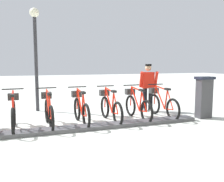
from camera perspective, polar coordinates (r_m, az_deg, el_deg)
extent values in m
plane|color=beige|center=(6.16, -8.32, -9.25)|extent=(60.00, 60.00, 0.00)
cube|color=#47474C|center=(6.15, -8.33, -8.80)|extent=(0.44, 6.87, 0.10)
cube|color=#38383D|center=(7.87, 21.13, -1.72)|extent=(0.28, 0.44, 1.20)
cube|color=#194C8C|center=(7.94, 20.53, 0.92)|extent=(0.03, 0.30, 0.40)
cube|color=black|center=(7.81, 21.33, 2.93)|extent=(0.36, 0.52, 0.08)
torus|color=black|center=(7.21, 14.38, -4.34)|extent=(0.67, 0.08, 0.67)
torus|color=black|center=(8.07, 10.06, -3.08)|extent=(0.67, 0.08, 0.67)
cylinder|color=red|center=(7.74, 11.41, -1.42)|extent=(0.60, 0.06, 0.70)
cylinder|color=red|center=(7.47, 12.82, -2.02)|extent=(0.16, 0.05, 0.61)
cylinder|color=red|center=(7.66, 11.70, 0.74)|extent=(0.69, 0.06, 0.11)
cylinder|color=red|center=(7.39, 13.42, -4.27)|extent=(0.43, 0.04, 0.09)
cylinder|color=red|center=(7.29, 13.75, -2.03)|extent=(0.33, 0.04, 0.56)
cylinder|color=red|center=(8.00, 10.22, -0.95)|extent=(0.10, 0.04, 0.62)
cube|color=black|center=(7.37, 13.14, 0.45)|extent=(0.22, 0.10, 0.06)
cylinder|color=black|center=(7.94, 10.38, 1.59)|extent=(0.04, 0.54, 0.03)
cube|color=#2D2D2D|center=(8.05, 9.94, 0.09)|extent=(0.21, 0.28, 0.18)
torus|color=black|center=(6.77, 8.28, -4.91)|extent=(0.67, 0.08, 0.67)
torus|color=black|center=(7.68, 4.44, -3.49)|extent=(0.67, 0.08, 0.67)
cylinder|color=red|center=(7.33, 5.61, -1.76)|extent=(0.60, 0.06, 0.70)
cylinder|color=red|center=(7.04, 6.86, -2.42)|extent=(0.16, 0.05, 0.61)
cylinder|color=red|center=(7.24, 5.85, 0.52)|extent=(0.69, 0.06, 0.11)
cylinder|color=red|center=(6.95, 7.42, -4.81)|extent=(0.43, 0.04, 0.09)
cylinder|color=red|center=(6.85, 7.69, -2.44)|extent=(0.33, 0.04, 0.56)
cylinder|color=red|center=(7.61, 4.56, -1.25)|extent=(0.10, 0.04, 0.62)
cube|color=black|center=(6.94, 7.13, 0.20)|extent=(0.22, 0.10, 0.06)
cylinder|color=black|center=(7.54, 4.68, 1.42)|extent=(0.04, 0.54, 0.03)
cube|color=#2D2D2D|center=(7.66, 4.31, -0.15)|extent=(0.21, 0.28, 0.18)
torus|color=black|center=(6.41, 1.40, -5.48)|extent=(0.67, 0.08, 0.67)
torus|color=black|center=(7.37, -1.72, -3.90)|extent=(0.67, 0.08, 0.67)
cylinder|color=red|center=(7.01, -0.80, -2.12)|extent=(0.60, 0.06, 0.70)
cylinder|color=red|center=(6.70, 0.21, -2.83)|extent=(0.16, 0.05, 0.61)
cylinder|color=red|center=(6.91, -0.64, 0.27)|extent=(0.69, 0.06, 0.11)
cylinder|color=red|center=(6.61, 0.69, -5.36)|extent=(0.43, 0.04, 0.09)
cylinder|color=red|center=(6.50, 0.89, -2.87)|extent=(0.33, 0.04, 0.56)
cylinder|color=red|center=(7.30, -1.65, -1.56)|extent=(0.10, 0.04, 0.62)
cube|color=black|center=(6.60, 0.40, -0.08)|extent=(0.22, 0.10, 0.06)
cylinder|color=black|center=(7.23, -1.58, 1.22)|extent=(0.04, 0.54, 0.03)
cube|color=#2D2D2D|center=(7.35, -1.87, -0.42)|extent=(0.21, 0.28, 0.18)
torus|color=black|center=(6.16, -6.18, -6.02)|extent=(0.67, 0.08, 0.67)
torus|color=black|center=(7.16, -8.35, -4.28)|extent=(0.67, 0.08, 0.67)
cylinder|color=red|center=(6.78, -7.75, -2.47)|extent=(0.60, 0.06, 0.70)
cylinder|color=red|center=(6.46, -7.04, -3.23)|extent=(0.16, 0.05, 0.61)
cylinder|color=red|center=(6.68, -7.67, -0.01)|extent=(0.69, 0.06, 0.11)
cylinder|color=red|center=(6.36, -6.67, -5.87)|extent=(0.43, 0.04, 0.09)
cylinder|color=red|center=(6.25, -6.57, -3.29)|extent=(0.33, 0.04, 0.56)
cylinder|color=red|center=(7.08, -8.34, -1.88)|extent=(0.10, 0.04, 0.62)
cube|color=black|center=(6.35, -6.95, -0.38)|extent=(0.22, 0.10, 0.06)
cylinder|color=black|center=(7.00, -8.33, 0.98)|extent=(0.04, 0.54, 0.03)
cube|color=#2D2D2D|center=(7.13, -8.50, -0.70)|extent=(0.21, 0.28, 0.18)
torus|color=black|center=(6.02, -14.27, -6.48)|extent=(0.67, 0.08, 0.67)
torus|color=black|center=(7.04, -15.30, -4.63)|extent=(0.67, 0.08, 0.67)
cylinder|color=red|center=(6.65, -15.07, -2.81)|extent=(0.60, 0.06, 0.70)
cylinder|color=red|center=(6.32, -14.73, -3.60)|extent=(0.16, 0.05, 0.61)
cylinder|color=red|center=(6.55, -15.09, -0.30)|extent=(0.69, 0.06, 0.11)
cylinder|color=red|center=(6.23, -14.50, -6.30)|extent=(0.43, 0.04, 0.09)
cylinder|color=red|center=(6.11, -14.51, -3.68)|extent=(0.33, 0.04, 0.56)
cylinder|color=red|center=(6.96, -15.35, -2.19)|extent=(0.10, 0.04, 0.62)
cube|color=black|center=(6.22, -14.76, -0.69)|extent=(0.22, 0.10, 0.06)
cylinder|color=black|center=(6.88, -15.41, 0.72)|extent=(0.04, 0.54, 0.03)
cube|color=#2D2D2D|center=(7.02, -15.45, -0.98)|extent=(0.21, 0.28, 0.18)
torus|color=black|center=(6.00, -22.59, -6.82)|extent=(0.67, 0.08, 0.67)
torus|color=black|center=(7.03, -22.38, -4.91)|extent=(0.67, 0.08, 0.67)
cylinder|color=red|center=(6.64, -22.55, -3.10)|extent=(0.60, 0.06, 0.70)
cylinder|color=red|center=(6.31, -22.60, -3.91)|extent=(0.16, 0.05, 0.61)
cylinder|color=red|center=(6.54, -22.67, -0.59)|extent=(0.69, 0.06, 0.11)
cylinder|color=red|center=(6.21, -22.53, -6.63)|extent=(0.43, 0.04, 0.09)
cylinder|color=red|center=(6.10, -22.66, -4.00)|extent=(0.33, 0.04, 0.56)
cylinder|color=red|center=(6.95, -22.49, -2.47)|extent=(0.10, 0.04, 0.62)
cube|color=black|center=(6.20, -22.75, -1.00)|extent=(0.22, 0.10, 0.06)
cylinder|color=black|center=(6.87, -22.63, 0.44)|extent=(0.04, 0.54, 0.03)
cube|color=#2D2D2D|center=(7.01, -22.53, -1.26)|extent=(0.21, 0.28, 0.18)
cube|color=white|center=(8.55, 9.30, -4.47)|extent=(0.28, 0.18, 0.10)
cube|color=white|center=(8.62, 7.70, -4.35)|extent=(0.28, 0.18, 0.10)
cylinder|color=black|center=(8.55, 9.20, -1.89)|extent=(0.15, 0.15, 0.82)
cylinder|color=black|center=(8.50, 7.88, -1.91)|extent=(0.15, 0.15, 0.82)
cube|color=red|center=(8.45, 8.62, 2.59)|extent=(0.36, 0.46, 0.56)
cylinder|color=red|center=(8.41, 10.50, 2.73)|extent=(0.35, 0.19, 0.57)
cylinder|color=red|center=(8.30, 7.01, 2.74)|extent=(0.35, 0.19, 0.57)
sphere|color=tan|center=(8.44, 8.67, 5.51)|extent=(0.22, 0.22, 0.22)
cylinder|color=black|center=(8.42, 8.71, 6.19)|extent=(0.22, 0.22, 0.06)
cylinder|color=#2D2D33|center=(8.76, -17.69, 6.11)|extent=(0.12, 0.12, 3.30)
sphere|color=#F2EDCC|center=(8.93, -18.10, 17.41)|extent=(0.32, 0.32, 0.32)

